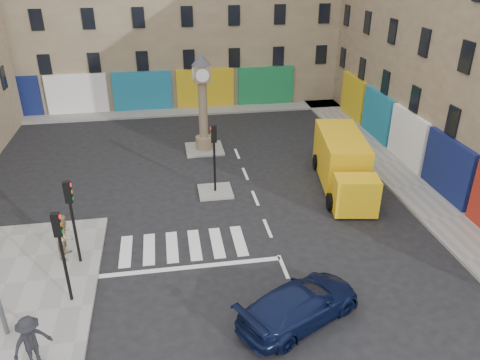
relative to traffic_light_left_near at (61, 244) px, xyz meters
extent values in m
plane|color=black|center=(8.30, -0.20, -2.62)|extent=(120.00, 120.00, 0.00)
cube|color=gray|center=(17.00, 9.80, -2.55)|extent=(2.60, 30.00, 0.15)
cube|color=gray|center=(4.30, 22.00, -2.55)|extent=(32.00, 2.40, 0.15)
cube|color=gray|center=(6.30, 7.80, -2.56)|extent=(1.80, 1.80, 0.12)
cube|color=gray|center=(6.30, 13.80, -2.56)|extent=(2.40, 2.40, 0.12)
cylinder|color=black|center=(0.00, 0.00, -1.07)|extent=(0.12, 0.12, 2.80)
cube|color=black|center=(0.00, 0.00, 0.78)|extent=(0.28, 0.22, 0.90)
cylinder|color=black|center=(0.00, 2.40, -1.07)|extent=(0.12, 0.12, 2.80)
cube|color=black|center=(0.00, 2.40, 0.78)|extent=(0.28, 0.22, 0.90)
cylinder|color=black|center=(6.30, 7.80, -1.10)|extent=(0.12, 0.12, 2.80)
cube|color=black|center=(6.30, 7.80, 0.75)|extent=(0.28, 0.22, 0.90)
cylinder|color=#948161|center=(6.30, 13.80, -2.10)|extent=(1.10, 1.10, 0.80)
cylinder|color=#948161|center=(6.30, 13.80, 0.10)|extent=(0.56, 0.56, 3.60)
cube|color=#948161|center=(6.30, 13.80, 2.40)|extent=(1.00, 1.00, 1.00)
cylinder|color=white|center=(6.30, 13.28, 2.40)|extent=(0.80, 0.06, 0.80)
cone|color=#333338|center=(6.30, 13.80, 3.25)|extent=(1.20, 1.20, 0.70)
imported|color=black|center=(8.09, -2.26, -1.92)|extent=(5.18, 3.97, 1.40)
cube|color=yellow|center=(13.46, 8.34, -1.24)|extent=(3.07, 5.61, 2.55)
cube|color=yellow|center=(12.79, 4.41, -1.57)|extent=(2.30, 1.66, 1.88)
cube|color=black|center=(12.78, 4.35, -1.13)|extent=(2.02, 1.30, 0.78)
cylinder|color=black|center=(11.78, 5.03, -2.18)|extent=(0.42, 0.92, 0.89)
cylinder|color=black|center=(13.96, 4.66, -2.18)|extent=(0.42, 0.92, 0.89)
cylinder|color=black|center=(12.59, 9.83, -2.18)|extent=(0.42, 0.92, 0.89)
cylinder|color=black|center=(14.77, 9.46, -2.18)|extent=(0.42, 0.92, 0.89)
imported|color=#937C5A|center=(-0.55, 2.92, -1.49)|extent=(0.88, 1.06, 1.97)
imported|color=black|center=(-0.60, -2.99, -1.53)|extent=(1.39, 1.31, 1.89)
camera|label=1|loc=(3.93, -14.42, 9.25)|focal=35.00mm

